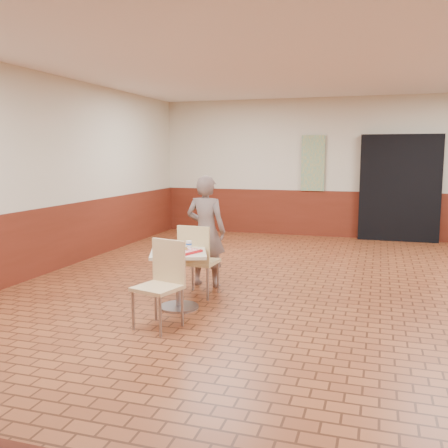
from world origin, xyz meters
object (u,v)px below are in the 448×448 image
(customer, at_px, (206,231))
(serving_tray, at_px, (178,251))
(ring_donut, at_px, (172,247))
(chair_main_back, at_px, (197,257))
(paper_cup, at_px, (189,244))
(chair_main_front, at_px, (162,279))
(main_table, at_px, (179,270))
(long_john_donut, at_px, (182,248))

(customer, relative_size, serving_tray, 3.36)
(customer, height_order, ring_donut, customer)
(chair_main_back, bearing_deg, paper_cup, 98.57)
(chair_main_front, bearing_deg, chair_main_back, 106.41)
(customer, bearing_deg, paper_cup, 99.46)
(serving_tray, bearing_deg, ring_donut, 151.65)
(main_table, xyz_separation_m, chair_main_front, (0.08, -0.63, 0.05))
(main_table, relative_size, chair_main_back, 0.73)
(chair_main_front, height_order, chair_main_back, chair_main_back)
(ring_donut, bearing_deg, serving_tray, -28.35)
(ring_donut, bearing_deg, customer, 85.81)
(main_table, relative_size, paper_cup, 7.84)
(main_table, xyz_separation_m, chair_main_back, (0.05, 0.50, 0.06))
(customer, height_order, long_john_donut, customer)
(main_table, distance_m, chair_main_back, 0.50)
(serving_tray, height_order, paper_cup, paper_cup)
(chair_main_front, bearing_deg, main_table, 111.90)
(chair_main_front, xyz_separation_m, ring_donut, (-0.18, 0.69, 0.21))
(chair_main_front, distance_m, serving_tray, 0.66)
(long_john_donut, height_order, paper_cup, paper_cup)
(chair_main_back, xyz_separation_m, paper_cup, (0.04, -0.37, 0.23))
(chair_main_front, relative_size, chair_main_back, 0.98)
(chair_main_front, distance_m, customer, 1.71)
(chair_main_back, distance_m, ring_donut, 0.51)
(paper_cup, bearing_deg, chair_main_back, 95.48)
(chair_main_back, height_order, paper_cup, chair_main_back)
(main_table, bearing_deg, chair_main_back, 84.53)
(chair_main_front, height_order, ring_donut, chair_main_front)
(ring_donut, xyz_separation_m, paper_cup, (0.19, 0.07, 0.03))
(chair_main_front, bearing_deg, customer, 108.58)
(main_table, bearing_deg, ring_donut, 151.65)
(main_table, distance_m, long_john_donut, 0.27)
(main_table, distance_m, chair_main_front, 0.64)
(chair_main_front, xyz_separation_m, chair_main_back, (-0.03, 1.13, 0.01))
(chair_main_front, relative_size, long_john_donut, 5.89)
(customer, xyz_separation_m, long_john_donut, (0.08, -1.07, -0.04))
(chair_main_front, bearing_deg, serving_tray, 111.90)
(serving_tray, relative_size, long_john_donut, 2.92)
(chair_main_front, bearing_deg, paper_cup, 104.46)
(serving_tray, relative_size, paper_cup, 5.26)
(chair_main_back, relative_size, paper_cup, 10.76)
(ring_donut, bearing_deg, main_table, -28.35)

